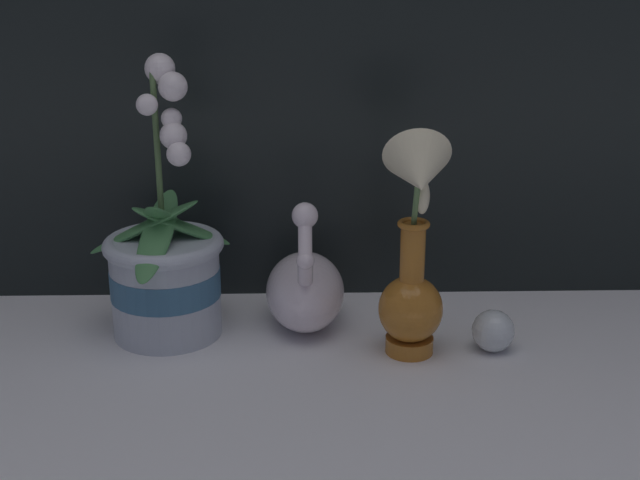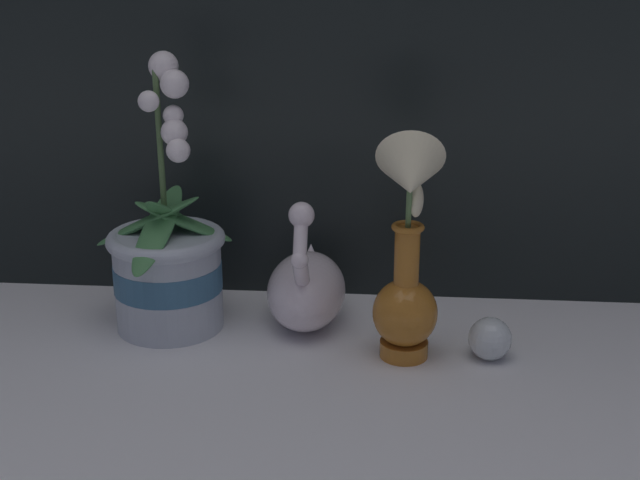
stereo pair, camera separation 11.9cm
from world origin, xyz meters
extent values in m
plane|color=white|center=(0.00, 0.00, 0.00)|extent=(2.80, 2.80, 0.00)
cylinder|color=#B2BCCC|center=(-0.19, 0.12, 0.07)|extent=(0.15, 0.15, 0.14)
cylinder|color=#386689|center=(-0.19, 0.12, 0.07)|extent=(0.15, 0.15, 0.04)
torus|color=#B2BCCC|center=(-0.19, 0.12, 0.13)|extent=(0.16, 0.16, 0.02)
cylinder|color=#4C6B3D|center=(-0.19, 0.12, 0.25)|extent=(0.01, 0.01, 0.22)
ellipsoid|color=#427F47|center=(-0.17, 0.12, 0.15)|extent=(0.14, 0.07, 0.07)
ellipsoid|color=#427F47|center=(-0.19, 0.14, 0.15)|extent=(0.06, 0.16, 0.10)
ellipsoid|color=#427F47|center=(-0.22, 0.12, 0.15)|extent=(0.16, 0.06, 0.09)
ellipsoid|color=#427F47|center=(-0.20, 0.09, 0.15)|extent=(0.06, 0.17, 0.08)
sphere|color=white|center=(-0.19, 0.13, 0.36)|extent=(0.04, 0.04, 0.04)
sphere|color=white|center=(-0.17, 0.11, 0.34)|extent=(0.04, 0.04, 0.04)
sphere|color=white|center=(-0.20, 0.10, 0.32)|extent=(0.03, 0.03, 0.03)
sphere|color=white|center=(-0.17, 0.11, 0.30)|extent=(0.03, 0.03, 0.03)
sphere|color=white|center=(-0.17, 0.10, 0.28)|extent=(0.03, 0.03, 0.03)
sphere|color=white|center=(-0.16, 0.09, 0.26)|extent=(0.03, 0.03, 0.03)
ellipsoid|color=white|center=(-0.01, 0.14, 0.05)|extent=(0.11, 0.17, 0.10)
cone|color=white|center=(-0.01, 0.20, 0.06)|extent=(0.05, 0.07, 0.07)
cylinder|color=white|center=(-0.01, 0.08, 0.10)|extent=(0.02, 0.05, 0.06)
sphere|color=white|center=(-0.01, 0.06, 0.13)|extent=(0.02, 0.02, 0.02)
cylinder|color=white|center=(-0.01, 0.07, 0.15)|extent=(0.02, 0.04, 0.06)
sphere|color=white|center=(-0.01, 0.08, 0.18)|extent=(0.03, 0.03, 0.03)
cylinder|color=#B26B23|center=(0.13, 0.05, 0.01)|extent=(0.06, 0.06, 0.02)
ellipsoid|color=#B26B23|center=(0.13, 0.05, 0.06)|extent=(0.08, 0.08, 0.09)
cylinder|color=#B26B23|center=(0.13, 0.05, 0.14)|extent=(0.03, 0.03, 0.08)
torus|color=#B26B23|center=(0.13, 0.05, 0.18)|extent=(0.04, 0.04, 0.01)
cylinder|color=#567A47|center=(0.13, 0.04, 0.20)|extent=(0.01, 0.03, 0.06)
cone|color=beige|center=(0.13, 0.02, 0.25)|extent=(0.08, 0.09, 0.10)
ellipsoid|color=beige|center=(0.14, 0.04, 0.21)|extent=(0.02, 0.02, 0.04)
sphere|color=silver|center=(0.24, 0.05, 0.03)|extent=(0.06, 0.06, 0.06)
camera|label=1|loc=(-0.01, -0.99, 0.52)|focal=50.00mm
camera|label=2|loc=(0.10, -0.99, 0.52)|focal=50.00mm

